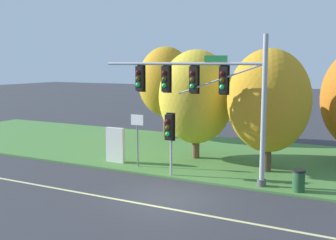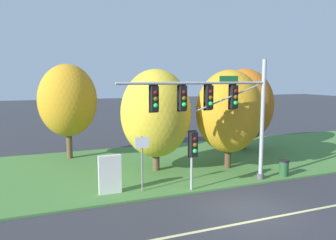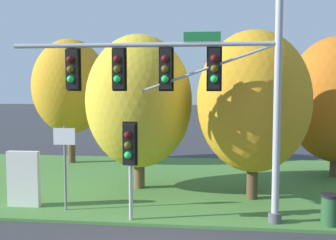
{
  "view_description": "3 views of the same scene",
  "coord_description": "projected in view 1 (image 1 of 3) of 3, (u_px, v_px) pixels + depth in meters",
  "views": [
    {
      "loc": [
        7.74,
        -14.79,
        5.47
      ],
      "look_at": [
        -1.99,
        3.69,
        2.65
      ],
      "focal_mm": 45.0,
      "sensor_mm": 36.0,
      "label": 1
    },
    {
      "loc": [
        -8.31,
        -11.57,
        5.71
      ],
      "look_at": [
        -2.02,
        4.38,
        3.5
      ],
      "focal_mm": 35.0,
      "sensor_mm": 36.0,
      "label": 2
    },
    {
      "loc": [
        1.25,
        -9.64,
        4.24
      ],
      "look_at": [
        -0.42,
        4.57,
        3.05
      ],
      "focal_mm": 45.0,
      "sensor_mm": 36.0,
      "label": 3
    }
  ],
  "objects": [
    {
      "name": "tree_behind_signpost",
      "position": [
        269.0,
        101.0,
        20.62
      ],
      "size": [
        4.08,
        4.08,
        6.1
      ],
      "color": "#4C3823",
      "rests_on": "grass_verge"
    },
    {
      "name": "lane_stripe",
      "position": [
        155.0,
        206.0,
        16.22
      ],
      "size": [
        36.0,
        0.16,
        0.01
      ],
      "primitive_type": "cube",
      "color": "beige",
      "rests_on": "ground"
    },
    {
      "name": "traffic_signal_mast",
      "position": [
        204.0,
        89.0,
        19.27
      ],
      "size": [
        8.3,
        0.49,
        6.6
      ],
      "color": "#9EA0A5",
      "rests_on": "grass_verge"
    },
    {
      "name": "tree_left_of_mast",
      "position": [
        196.0,
        97.0,
        23.63
      ],
      "size": [
        4.22,
        4.22,
        6.14
      ],
      "color": "brown",
      "rests_on": "grass_verge"
    },
    {
      "name": "tree_nearest_road",
      "position": [
        166.0,
        82.0,
        30.17
      ],
      "size": [
        3.99,
        3.99,
        6.56
      ],
      "color": "brown",
      "rests_on": "grass_verge"
    },
    {
      "name": "grass_verge",
      "position": [
        235.0,
        157.0,
        24.5
      ],
      "size": [
        48.0,
        11.5,
        0.1
      ],
      "primitive_type": "cube",
      "color": "#477A38",
      "rests_on": "ground"
    },
    {
      "name": "pedestrian_signal_near_kerb",
      "position": [
        170.0,
        131.0,
        19.93
      ],
      "size": [
        0.46,
        0.55,
        3.04
      ],
      "color": "#9EA0A5",
      "rests_on": "grass_verge"
    },
    {
      "name": "ground_plane",
      "position": [
        169.0,
        197.0,
        17.27
      ],
      "size": [
        160.0,
        160.0,
        0.0
      ],
      "primitive_type": "plane",
      "color": "#333338"
    },
    {
      "name": "trash_bin",
      "position": [
        299.0,
        180.0,
        17.71
      ],
      "size": [
        0.56,
        0.56,
        0.93
      ],
      "color": "#234C28",
      "rests_on": "grass_verge"
    },
    {
      "name": "route_sign_post",
      "position": [
        137.0,
        132.0,
        21.86
      ],
      "size": [
        0.73,
        0.08,
        2.78
      ],
      "color": "slate",
      "rests_on": "grass_verge"
    },
    {
      "name": "info_kiosk",
      "position": [
        115.0,
        145.0,
        22.91
      ],
      "size": [
        1.1,
        0.24,
        1.9
      ],
      "color": "silver",
      "rests_on": "grass_verge"
    }
  ]
}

